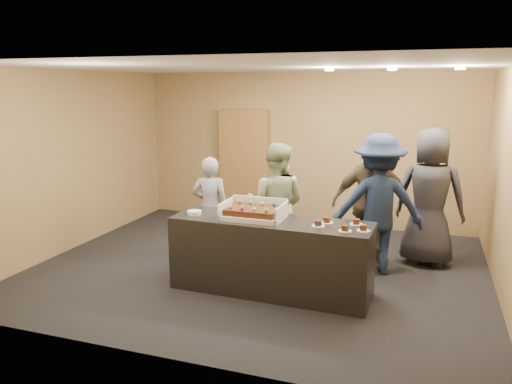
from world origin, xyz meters
TOP-DOWN VIEW (x-y plane):
  - room at (0.00, 0.00)m, footprint 6.04×6.00m
  - serving_counter at (0.39, -0.72)m, footprint 2.42×0.76m
  - storage_cabinet at (-1.12, 2.41)m, footprint 0.93×0.15m
  - cake_box at (0.17, -0.69)m, footprint 0.73×0.50m
  - sheet_cake at (0.17, -0.72)m, footprint 0.62×0.43m
  - plate_stack at (-0.59, -0.76)m, footprint 0.18×0.18m
  - slice_a at (0.98, -0.80)m, footprint 0.15×0.15m
  - slice_b at (1.04, -0.63)m, footprint 0.15×0.15m
  - slice_c at (1.30, -0.90)m, footprint 0.15×0.15m
  - slice_d at (1.38, -0.59)m, footprint 0.15×0.15m
  - slice_e at (1.49, -0.82)m, footprint 0.15×0.15m
  - person_server_grey at (-0.80, 0.19)m, footprint 0.60×0.45m
  - person_sage_man at (0.16, 0.23)m, footprint 0.87×0.70m
  - person_navy_man at (1.52, 0.38)m, footprint 1.34×0.97m
  - person_brown_extra at (1.41, 0.61)m, footprint 1.13×0.70m
  - person_dark_suit at (2.17, 0.95)m, footprint 1.01×0.72m
  - ceiling_spotlights at (1.60, 0.50)m, footprint 1.72×0.12m

SIDE VIEW (x-z plane):
  - serving_counter at x=0.39m, z-range 0.00..0.90m
  - person_server_grey at x=-0.80m, z-range 0.00..1.49m
  - person_sage_man at x=0.16m, z-range 0.00..1.71m
  - person_brown_extra at x=1.41m, z-range 0.00..1.80m
  - plate_stack at x=-0.59m, z-range 0.90..0.94m
  - slice_a at x=0.98m, z-range 0.89..0.96m
  - slice_b at x=1.04m, z-range 0.89..0.96m
  - slice_c at x=1.30m, z-range 0.89..0.96m
  - slice_d at x=1.38m, z-range 0.89..0.96m
  - slice_e at x=1.49m, z-range 0.89..0.96m
  - person_navy_man at x=1.52m, z-range 0.00..1.86m
  - cake_box at x=0.17m, z-range 0.84..1.05m
  - person_dark_suit at x=2.17m, z-range 0.00..1.93m
  - sheet_cake at x=0.17m, z-range 0.94..1.06m
  - storage_cabinet at x=-1.12m, z-range 0.00..2.04m
  - room at x=0.00m, z-range 0.00..2.70m
  - ceiling_spotlights at x=1.60m, z-range 2.66..2.69m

